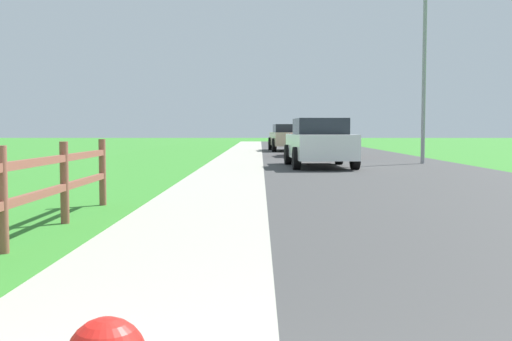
{
  "coord_description": "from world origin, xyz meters",
  "views": [
    {
      "loc": [
        -0.11,
        -0.82,
        1.23
      ],
      "look_at": [
        -0.18,
        8.84,
        0.58
      ],
      "focal_mm": 43.22,
      "sensor_mm": 36.0,
      "label": 1
    }
  ],
  "objects_px": {
    "parked_car_beige": "(289,137)",
    "street_lamp": "(427,44)",
    "parked_car_red": "(314,139)",
    "parked_suv_white": "(319,143)"
  },
  "relations": [
    {
      "from": "parked_car_beige",
      "to": "street_lamp",
      "type": "bearing_deg",
      "value": -71.93
    },
    {
      "from": "parked_car_red",
      "to": "street_lamp",
      "type": "xyz_separation_m",
      "value": [
        3.44,
        -5.85,
        3.4
      ]
    },
    {
      "from": "street_lamp",
      "to": "parked_suv_white",
      "type": "bearing_deg",
      "value": -154.18
    },
    {
      "from": "parked_suv_white",
      "to": "parked_car_beige",
      "type": "distance_m",
      "value": 14.94
    },
    {
      "from": "parked_suv_white",
      "to": "parked_car_beige",
      "type": "relative_size",
      "value": 0.92
    },
    {
      "from": "parked_suv_white",
      "to": "parked_car_beige",
      "type": "bearing_deg",
      "value": 91.12
    },
    {
      "from": "parked_car_red",
      "to": "parked_car_beige",
      "type": "height_order",
      "value": "parked_car_red"
    },
    {
      "from": "parked_suv_white",
      "to": "parked_car_red",
      "type": "height_order",
      "value": "parked_car_red"
    },
    {
      "from": "parked_car_red",
      "to": "parked_car_beige",
      "type": "xyz_separation_m",
      "value": [
        -0.81,
        7.17,
        -0.02
      ]
    },
    {
      "from": "parked_car_beige",
      "to": "street_lamp",
      "type": "xyz_separation_m",
      "value": [
        4.25,
        -13.02,
        3.42
      ]
    }
  ]
}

